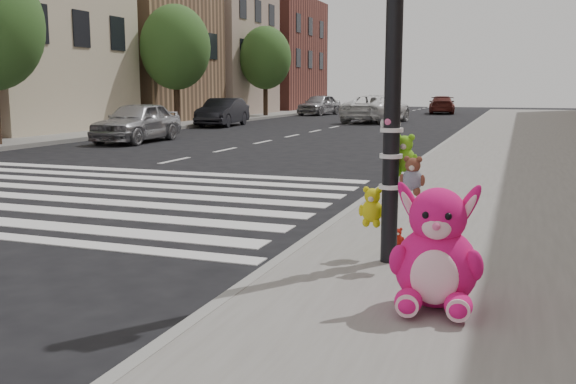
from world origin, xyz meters
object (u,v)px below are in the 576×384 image
at_px(red_teddy, 398,237).
at_px(car_dark_far, 223,112).
at_px(car_white_near, 377,109).
at_px(signal_pole, 394,96).
at_px(car_silver_far, 137,122).
at_px(pink_bunny, 436,257).

height_order(red_teddy, car_dark_far, car_dark_far).
bearing_deg(car_white_near, signal_pole, 110.57).
xyz_separation_m(signal_pole, car_white_near, (-6.11, 27.98, -1.03)).
bearing_deg(signal_pole, car_white_near, 102.31).
bearing_deg(car_silver_far, car_white_near, 68.92).
height_order(signal_pole, red_teddy, signal_pole).
relative_size(signal_pole, car_silver_far, 0.99).
bearing_deg(pink_bunny, car_dark_far, 114.83).
relative_size(pink_bunny, red_teddy, 4.67).
bearing_deg(pink_bunny, red_teddy, 104.47).
distance_m(signal_pole, car_dark_far, 25.38).
bearing_deg(red_teddy, car_dark_far, 104.66).
xyz_separation_m(signal_pole, red_teddy, (-0.03, 0.58, -1.52)).
distance_m(signal_pole, car_silver_far, 16.98).
distance_m(car_dark_far, car_white_near, 8.61).
relative_size(car_silver_far, car_white_near, 0.77).
xyz_separation_m(pink_bunny, car_silver_far, (-11.75, 14.01, 0.14)).
height_order(red_teddy, car_silver_far, car_silver_far).
height_order(signal_pole, car_silver_far, signal_pole).
bearing_deg(signal_pole, pink_bunny, -64.65).
xyz_separation_m(signal_pole, pink_bunny, (0.59, -1.25, -1.21)).
bearing_deg(pink_bunny, car_white_near, 98.65).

